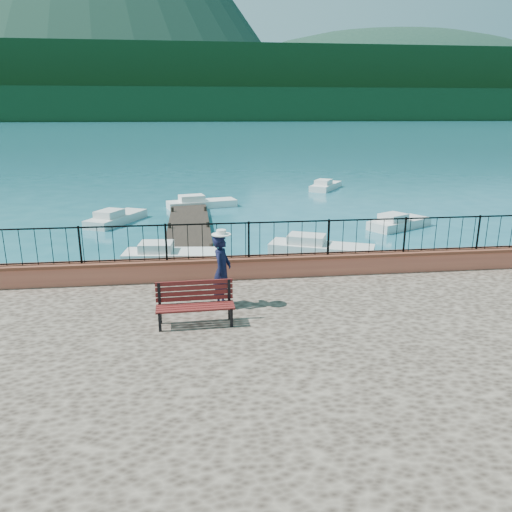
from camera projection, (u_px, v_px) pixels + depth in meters
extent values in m
plane|color=#19596B|center=(283.00, 386.00, 10.57)|extent=(2000.00, 2000.00, 0.00)
cube|color=#C16045|center=(260.00, 267.00, 13.68)|extent=(28.00, 0.46, 0.58)
cube|color=black|center=(260.00, 240.00, 13.46)|extent=(27.00, 0.05, 0.95)
cube|color=#2D231C|center=(189.00, 241.00, 21.71)|extent=(2.00, 16.00, 0.30)
cube|color=black|center=(193.00, 105.00, 293.75)|extent=(900.00, 60.00, 18.00)
cube|color=black|center=(191.00, 86.00, 347.25)|extent=(900.00, 120.00, 44.00)
ellipsoid|color=#142D23|center=(385.00, 116.00, 570.65)|extent=(448.00, 384.00, 180.00)
cube|color=black|center=(196.00, 316.00, 10.60)|extent=(1.66, 0.55, 0.41)
cube|color=maroon|center=(194.00, 292.00, 10.71)|extent=(1.65, 0.13, 0.50)
imported|color=black|center=(222.00, 271.00, 11.51)|extent=(0.60, 0.72, 1.70)
cylinder|color=white|center=(221.00, 232.00, 11.25)|extent=(0.44, 0.44, 0.12)
cube|color=silver|center=(170.00, 252.00, 19.13)|extent=(3.66, 1.69, 0.80)
cube|color=silver|center=(322.00, 245.00, 20.13)|extent=(4.33, 2.87, 0.80)
cube|color=silver|center=(400.00, 220.00, 24.72)|extent=(3.61, 2.79, 0.80)
cube|color=silver|center=(116.00, 215.00, 25.84)|extent=(2.91, 4.02, 0.80)
cube|color=white|center=(202.00, 201.00, 30.02)|extent=(4.29, 2.21, 0.80)
cube|color=silver|center=(326.00, 184.00, 37.01)|extent=(3.15, 3.86, 0.80)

